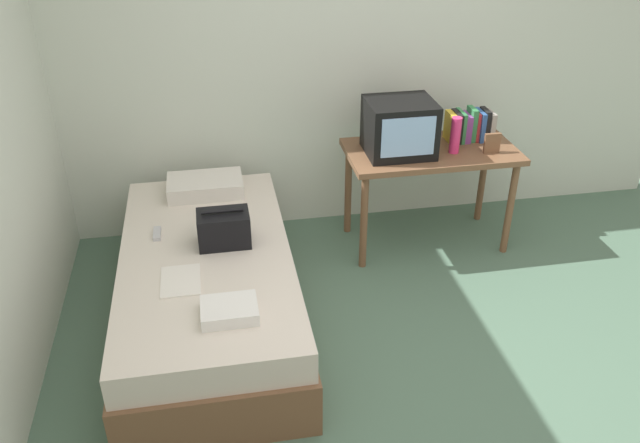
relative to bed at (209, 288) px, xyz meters
The scene contains 14 objects.
ground_plane 1.33m from the bed, 38.47° to the right, with size 8.00×8.00×0.00m, color #4C6B56.
wall_back 1.89m from the bed, 49.28° to the left, with size 5.20×0.10×2.60m, color silver.
bed is the anchor object (origin of this frame).
desk 1.75m from the bed, 22.93° to the left, with size 1.16×0.60×0.73m.
tv 1.62m from the bed, 26.01° to the left, with size 0.44×0.39×0.36m.
water_bottle 1.89m from the bed, 19.00° to the left, with size 0.07×0.07×0.25m, color #E53372.
book_row 2.11m from the bed, 22.44° to the left, with size 0.32×0.17×0.23m.
picture_frame 2.09m from the bed, 15.37° to the left, with size 0.11×0.02×0.14m, color brown.
pillow 0.81m from the bed, 87.96° to the left, with size 0.50×0.31×0.10m, color silver.
handbag 0.38m from the bed, 32.58° to the left, with size 0.30×0.20×0.23m.
magazine 0.40m from the bed, 117.21° to the right, with size 0.21×0.29×0.01m, color white.
remote_dark 0.65m from the bed, 68.92° to the right, with size 0.04×0.16×0.02m, color black.
remote_silver 0.45m from the bed, 139.27° to the left, with size 0.04×0.14×0.02m, color #B7B7BC.
folded_towel 0.68m from the bed, 80.49° to the right, with size 0.28×0.22×0.07m, color white.
Camera 1 is at (-0.94, -2.38, 2.52)m, focal length 36.36 mm.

